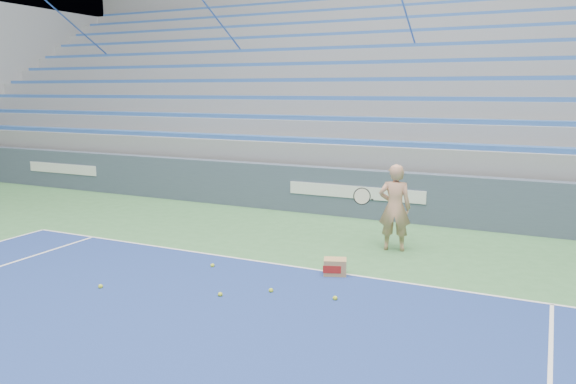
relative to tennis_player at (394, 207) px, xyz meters
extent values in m
cube|color=white|center=(-1.47, -1.70, -0.78)|extent=(10.97, 0.05, 0.00)
cube|color=#3E4B5F|center=(-1.47, 2.30, -0.24)|extent=(30.00, 0.30, 1.10)
cube|color=white|center=(-10.47, 2.14, -0.19)|extent=(2.60, 0.02, 0.28)
cube|color=white|center=(-1.47, 2.14, -0.19)|extent=(3.20, 0.02, 0.28)
cube|color=gray|center=(-1.47, 6.85, -0.24)|extent=(30.00, 8.50, 1.10)
cube|color=gray|center=(-1.47, 6.85, 0.56)|extent=(30.00, 8.50, 0.50)
cube|color=#2F5AAA|center=(-1.47, 2.97, 0.86)|extent=(29.60, 0.42, 0.11)
cube|color=gray|center=(-1.47, 7.27, 1.06)|extent=(30.00, 7.65, 0.50)
cube|color=#2F5AAA|center=(-1.47, 3.82, 1.36)|extent=(29.60, 0.42, 0.11)
cube|color=gray|center=(-1.47, 7.70, 1.56)|extent=(30.00, 6.80, 0.50)
cube|color=#2F5AAA|center=(-1.47, 4.67, 1.86)|extent=(29.60, 0.42, 0.11)
cube|color=gray|center=(-1.47, 8.12, 2.06)|extent=(30.00, 5.95, 0.50)
cube|color=#2F5AAA|center=(-1.47, 5.52, 2.36)|extent=(29.60, 0.42, 0.11)
cube|color=gray|center=(-1.47, 8.55, 2.56)|extent=(30.00, 5.10, 0.50)
cube|color=#2F5AAA|center=(-1.47, 6.37, 2.86)|extent=(29.60, 0.42, 0.11)
cube|color=gray|center=(-1.47, 8.97, 3.06)|extent=(30.00, 4.25, 0.50)
cube|color=#2F5AAA|center=(-1.47, 7.22, 3.36)|extent=(29.60, 0.42, 0.11)
cube|color=gray|center=(-1.47, 9.40, 3.56)|extent=(30.00, 3.40, 0.50)
cube|color=#2F5AAA|center=(-1.47, 8.07, 3.86)|extent=(29.60, 0.42, 0.11)
cube|color=gray|center=(-1.47, 9.82, 4.06)|extent=(30.00, 2.55, 0.50)
cube|color=#2F5AAA|center=(-1.47, 8.92, 4.36)|extent=(29.60, 0.42, 0.11)
cube|color=gray|center=(-1.47, 10.25, 4.56)|extent=(30.00, 1.70, 0.50)
cube|color=#2F5AAA|center=(-1.47, 9.77, 4.86)|extent=(29.60, 0.42, 0.11)
cube|color=gray|center=(-1.47, 10.67, 5.06)|extent=(30.00, 0.85, 0.50)
cube|color=gray|center=(-16.62, 6.85, 2.26)|extent=(0.30, 8.80, 6.10)
cube|color=gray|center=(-1.47, 11.40, 2.86)|extent=(31.00, 0.40, 7.30)
cylinder|color=#3460B8|center=(-13.47, 6.85, 3.81)|extent=(0.05, 8.53, 5.04)
cylinder|color=#3460B8|center=(-7.47, 6.85, 3.81)|extent=(0.05, 8.53, 5.04)
cylinder|color=#3460B8|center=(-1.47, 6.85, 3.81)|extent=(0.05, 8.53, 5.04)
imported|color=tan|center=(0.01, 0.01, 0.00)|extent=(0.64, 0.49, 1.58)
cylinder|color=black|center=(-0.34, -0.24, 0.16)|extent=(0.12, 0.27, 0.08)
cylinder|color=beige|center=(-0.44, -0.52, 0.26)|extent=(0.29, 0.16, 0.28)
torus|color=black|center=(-0.44, -0.52, 0.26)|extent=(0.31, 0.18, 0.30)
cube|color=#AB8453|center=(-0.45, -1.79, -0.66)|extent=(0.42, 0.37, 0.26)
cube|color=#B21E19|center=(-0.45, -1.92, -0.66)|extent=(0.27, 0.11, 0.12)
sphere|color=#C2D92C|center=(-1.01, -2.91, -0.76)|extent=(0.07, 0.07, 0.07)
sphere|color=#C2D92C|center=(-1.58, -3.36, -0.76)|extent=(0.07, 0.07, 0.07)
sphere|color=#C2D92C|center=(-3.35, -3.84, -0.76)|extent=(0.07, 0.07, 0.07)
sphere|color=#C2D92C|center=(-0.07, -2.80, -0.76)|extent=(0.07, 0.07, 0.07)
sphere|color=#C2D92C|center=(-2.41, -2.29, -0.76)|extent=(0.07, 0.07, 0.07)
camera|label=1|loc=(2.50, -9.74, 2.08)|focal=35.00mm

